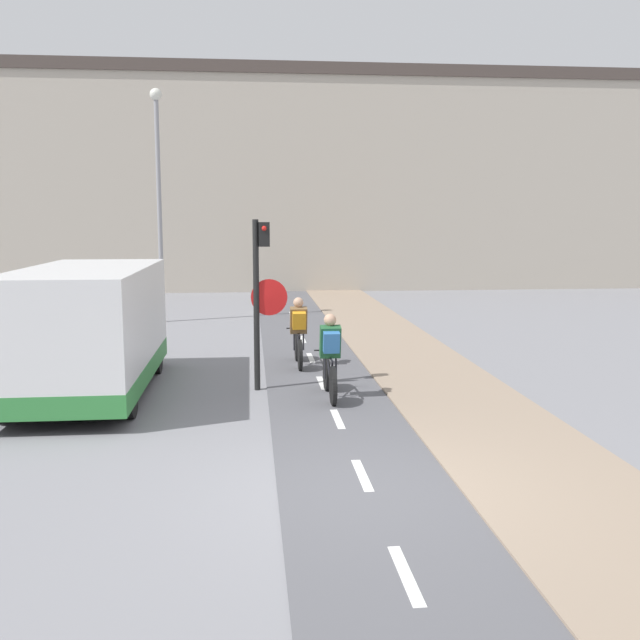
% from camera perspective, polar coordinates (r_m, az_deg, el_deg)
% --- Properties ---
extents(ground_plane, '(120.00, 120.00, 0.00)m').
position_cam_1_polar(ground_plane, '(8.59, 3.92, -13.56)').
color(ground_plane, gray).
extents(bike_lane, '(2.13, 60.00, 0.02)m').
position_cam_1_polar(bike_lane, '(8.60, 3.91, -13.47)').
color(bike_lane, '#56565B').
rests_on(bike_lane, ground_plane).
extents(sidewalk_strip, '(2.40, 60.00, 0.05)m').
position_cam_1_polar(sidewalk_strip, '(9.21, 18.29, -12.27)').
color(sidewalk_strip, gray).
rests_on(sidewalk_strip, ground_plane).
extents(building_row_background, '(60.00, 5.20, 9.62)m').
position_cam_1_polar(building_row_background, '(33.28, -3.35, 10.99)').
color(building_row_background, '#B2A899').
rests_on(building_row_background, ground_plane).
extents(traffic_light_pole, '(0.67, 0.25, 3.15)m').
position_cam_1_polar(traffic_light_pole, '(13.08, -4.76, 2.77)').
color(traffic_light_pole, black).
rests_on(traffic_light_pole, ground_plane).
extents(street_lamp_far, '(0.36, 0.36, 6.97)m').
position_cam_1_polar(street_lamp_far, '(22.32, -12.79, 10.72)').
color(street_lamp_far, gray).
rests_on(street_lamp_far, ground_plane).
extents(cyclist_near, '(0.46, 1.74, 1.52)m').
position_cam_1_polar(cyclist_near, '(12.56, 0.81, -3.12)').
color(cyclist_near, black).
rests_on(cyclist_near, ground_plane).
extents(cyclist_far, '(0.46, 1.70, 1.50)m').
position_cam_1_polar(cyclist_far, '(15.30, -1.73, -1.10)').
color(cyclist_far, black).
rests_on(cyclist_far, ground_plane).
extents(van, '(2.13, 5.19, 2.30)m').
position_cam_1_polar(van, '(13.47, -17.99, -0.95)').
color(van, silver).
rests_on(van, ground_plane).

